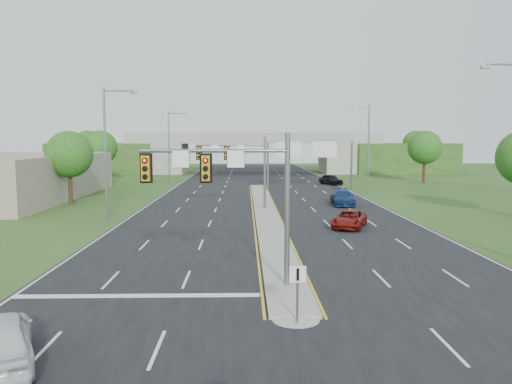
{
  "coord_description": "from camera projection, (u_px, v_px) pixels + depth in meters",
  "views": [
    {
      "loc": [
        -1.88,
        -21.89,
        6.67
      ],
      "look_at": [
        -1.09,
        13.23,
        3.0
      ],
      "focal_mm": 35.0,
      "sensor_mm": 36.0,
      "label": 1
    }
  ],
  "objects": [
    {
      "name": "car_far_a",
      "position": [
        349.0,
        219.0,
        37.94
      ],
      "size": [
        3.7,
        5.12,
        1.29
      ],
      "primitive_type": "imported",
      "rotation": [
        0.0,
        0.0,
        -0.37
      ],
      "color": "maroon",
      "rests_on": "road"
    },
    {
      "name": "keep_right_sign",
      "position": [
        298.0,
        285.0,
        17.84
      ],
      "size": [
        0.6,
        0.13,
        2.2
      ],
      "color": "slate",
      "rests_on": "ground"
    },
    {
      "name": "lightpole_l_far",
      "position": [
        170.0,
        144.0,
        76.26
      ],
      "size": [
        2.85,
        0.25,
        11.0
      ],
      "color": "slate",
      "rests_on": "ground"
    },
    {
      "name": "tree_r_mid",
      "position": [
        425.0,
        148.0,
        77.19
      ],
      "size": [
        5.2,
        5.2,
        8.12
      ],
      "color": "#382316",
      "rests_on": "ground"
    },
    {
      "name": "lightpole_r_far",
      "position": [
        367.0,
        145.0,
        61.94
      ],
      "size": [
        2.85,
        0.25,
        11.0
      ],
      "color": "slate",
      "rests_on": "ground"
    },
    {
      "name": "tree_back_a",
      "position": [
        88.0,
        144.0,
        114.52
      ],
      "size": [
        6.0,
        6.0,
        8.85
      ],
      "color": "#382316",
      "rests_on": "ground"
    },
    {
      "name": "sign_gantry",
      "position": [
        309.0,
        151.0,
        66.77
      ],
      "size": [
        11.58,
        0.44,
        6.67
      ],
      "color": "slate",
      "rests_on": "ground"
    },
    {
      "name": "median",
      "position": [
        266.0,
        212.0,
        45.36
      ],
      "size": [
        2.0,
        54.0,
        0.16
      ],
      "primitive_type": "cube",
      "color": "gray",
      "rests_on": "road"
    },
    {
      "name": "car_far_b",
      "position": [
        343.0,
        198.0,
        51.14
      ],
      "size": [
        2.46,
        5.36,
        1.52
      ],
      "primitive_type": "imported",
      "rotation": [
        0.0,
        0.0,
        -0.06
      ],
      "color": "navy",
      "rests_on": "road"
    },
    {
      "name": "median_nose",
      "position": [
        296.0,
        318.0,
        18.52
      ],
      "size": [
        2.0,
        2.0,
        0.16
      ],
      "primitive_type": "cone",
      "color": "gray",
      "rests_on": "road"
    },
    {
      "name": "road",
      "position": [
        261.0,
        198.0,
        57.3
      ],
      "size": [
        24.0,
        160.0,
        0.02
      ],
      "primitive_type": "cube",
      "color": "black",
      "rests_on": "ground"
    },
    {
      "name": "tree_back_b",
      "position": [
        149.0,
        145.0,
        114.87
      ],
      "size": [
        5.6,
        5.6,
        8.32
      ],
      "color": "#382316",
      "rests_on": "ground"
    },
    {
      "name": "tree_back_c",
      "position": [
        356.0,
        145.0,
        115.93
      ],
      "size": [
        5.6,
        5.6,
        8.32
      ],
      "color": "#382316",
      "rests_on": "ground"
    },
    {
      "name": "tree_l_mid",
      "position": [
        100.0,
        148.0,
        76.09
      ],
      "size": [
        5.2,
        5.2,
        8.12
      ],
      "color": "#382316",
      "rests_on": "ground"
    },
    {
      "name": "signal_mast_far",
      "position": [
        241.0,
        161.0,
        46.75
      ],
      "size": [
        6.62,
        0.6,
        7.0
      ],
      "color": "slate",
      "rests_on": "ground"
    },
    {
      "name": "lane_markings",
      "position": [
        257.0,
        205.0,
        51.24
      ],
      "size": [
        23.72,
        160.0,
        0.01
      ],
      "color": "gold",
      "rests_on": "road"
    },
    {
      "name": "tree_back_d",
      "position": [
        416.0,
        144.0,
        116.2
      ],
      "size": [
        6.0,
        6.0,
        8.85
      ],
      "color": "#382316",
      "rests_on": "ground"
    },
    {
      "name": "overpass",
      "position": [
        254.0,
        155.0,
        101.68
      ],
      "size": [
        80.0,
        14.0,
        8.1
      ],
      "color": "gray",
      "rests_on": "ground"
    },
    {
      "name": "lightpole_l_mid",
      "position": [
        108.0,
        147.0,
        41.46
      ],
      "size": [
        2.85,
        0.25,
        11.0
      ],
      "color": "slate",
      "rests_on": "ground"
    },
    {
      "name": "tree_l_near",
      "position": [
        69.0,
        155.0,
        51.35
      ],
      "size": [
        4.8,
        4.8,
        7.6
      ],
      "color": "#382316",
      "rests_on": "ground"
    },
    {
      "name": "car_far_c",
      "position": [
        331.0,
        179.0,
        74.59
      ],
      "size": [
        3.47,
        4.86,
        1.54
      ],
      "primitive_type": "imported",
      "rotation": [
        0.0,
        0.0,
        0.41
      ],
      "color": "black",
      "rests_on": "road"
    },
    {
      "name": "signal_mast_near",
      "position": [
        236.0,
        184.0,
        21.89
      ],
      "size": [
        6.62,
        0.6,
        7.0
      ],
      "color": "slate",
      "rests_on": "ground"
    },
    {
      "name": "ground",
      "position": [
        287.0,
        288.0,
        22.5
      ],
      "size": [
        240.0,
        240.0,
        0.0
      ],
      "primitive_type": "plane",
      "color": "#27481A",
      "rests_on": "ground"
    }
  ]
}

